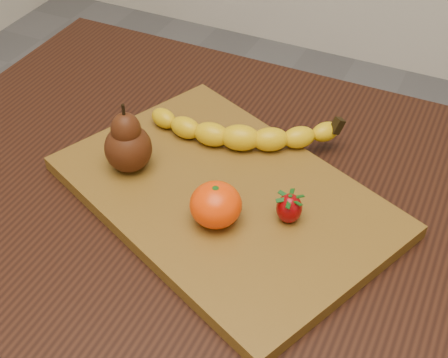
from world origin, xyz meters
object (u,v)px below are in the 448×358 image
at_px(cutting_board, 224,195).
at_px(mandarin, 216,205).
at_px(table, 227,238).
at_px(pear, 127,137).

relative_size(cutting_board, mandarin, 6.73).
height_order(table, cutting_board, cutting_board).
xyz_separation_m(cutting_board, pear, (-0.14, -0.01, 0.06)).
xyz_separation_m(table, mandarin, (0.02, -0.08, 0.15)).
distance_m(table, cutting_board, 0.11).
bearing_deg(table, pear, -166.31).
bearing_deg(table, cutting_board, -75.39).
bearing_deg(pear, table, 13.69).
bearing_deg(cutting_board, table, 127.77).
distance_m(table, pear, 0.22).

